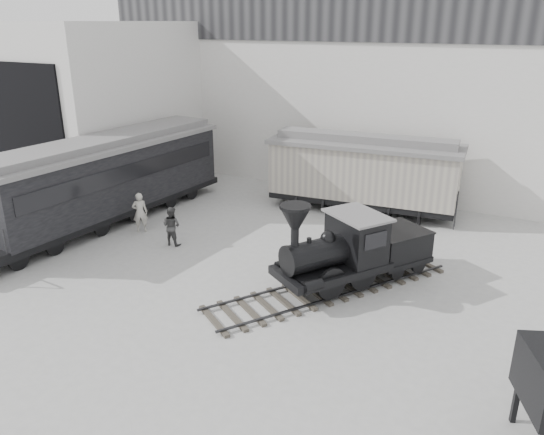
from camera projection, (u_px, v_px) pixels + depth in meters
The scene contains 8 objects.
ground at pixel (239, 310), 17.55m from camera, with size 90.00×90.00×0.00m, color #9E9E9B.
north_wall at pixel (385, 91), 27.99m from camera, with size 34.00×2.51×11.00m.
west_pavilion at pixel (114, 104), 30.65m from camera, with size 7.00×12.11×9.00m.
locomotive at pixel (348, 254), 18.80m from camera, with size 6.82×9.11×3.35m.
boxcar at pixel (363, 171), 26.23m from camera, with size 9.63×3.84×3.85m.
passenger_coach at pixel (107, 179), 24.70m from camera, with size 3.88×14.22×3.76m.
visitor_a at pixel (140, 212), 23.81m from camera, with size 0.67×0.44×1.84m, color #B9B5AA.
visitor_b at pixel (172, 226), 22.43m from camera, with size 0.82×0.64×1.69m, color #393939.
Camera 1 is at (8.25, -13.03, 8.98)m, focal length 35.00 mm.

